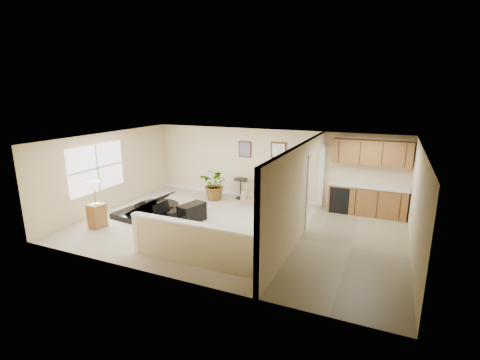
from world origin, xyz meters
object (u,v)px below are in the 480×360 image
at_px(palm_plant, 215,185).
at_px(small_plant, 291,201).
at_px(piano_bench, 192,213).
at_px(lamp_stand, 96,208).
at_px(loveseat, 264,193).
at_px(piano, 148,195).
at_px(accent_table, 241,186).

xyz_separation_m(palm_plant, small_plant, (2.70, 0.16, -0.30)).
height_order(piano_bench, lamp_stand, lamp_stand).
distance_m(piano_bench, palm_plant, 2.28).
distance_m(loveseat, lamp_stand, 5.39).
bearing_deg(lamp_stand, piano_bench, 32.14).
distance_m(small_plant, lamp_stand, 5.96).
bearing_deg(loveseat, palm_plant, 178.53).
relative_size(piano, small_plant, 3.55).
bearing_deg(loveseat, piano, -152.27).
distance_m(piano_bench, small_plant, 3.33).
relative_size(piano_bench, palm_plant, 0.74).
distance_m(palm_plant, small_plant, 2.72).
height_order(loveseat, small_plant, loveseat).
bearing_deg(piano, small_plant, 37.91).
bearing_deg(accent_table, palm_plant, -147.32).
bearing_deg(accent_table, piano_bench, -97.85).
xyz_separation_m(loveseat, palm_plant, (-1.67, -0.41, 0.24)).
bearing_deg(piano_bench, lamp_stand, -147.86).
height_order(piano, accent_table, piano).
height_order(piano, piano_bench, piano).
relative_size(loveseat, small_plant, 2.79).
relative_size(loveseat, palm_plant, 1.48).
xyz_separation_m(piano_bench, small_plant, (2.32, 2.39, -0.02)).
xyz_separation_m(palm_plant, lamp_stand, (-1.88, -3.65, 0.01)).
xyz_separation_m(piano, accent_table, (1.95, 2.73, -0.18)).
relative_size(loveseat, lamp_stand, 1.25).
relative_size(piano, palm_plant, 1.88).
height_order(accent_table, palm_plant, palm_plant).
distance_m(loveseat, small_plant, 1.06).
bearing_deg(piano_bench, small_plant, 45.85).
xyz_separation_m(accent_table, lamp_stand, (-2.63, -4.13, 0.10)).
bearing_deg(small_plant, piano_bench, -134.15).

